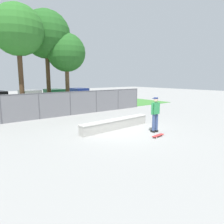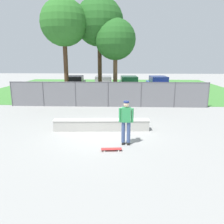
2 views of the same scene
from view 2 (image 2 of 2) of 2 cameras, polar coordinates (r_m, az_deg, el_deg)
The scene contains 13 objects.
ground_plane at distance 10.67m, azimuth -2.88°, elevation -5.66°, with size 80.00×80.00×0.00m, color gray.
grass_strip at distance 26.60m, azimuth 0.32°, elevation 6.14°, with size 26.29×20.00×0.02m, color #3D7A33.
concrete_ledge at distance 11.15m, azimuth -2.67°, elevation -3.26°, with size 4.74×0.75×0.56m.
skateboarder at distance 9.16m, azimuth 3.59°, elevation -2.20°, with size 0.60×0.32×1.84m.
skateboard at distance 8.84m, azimuth -0.15°, elevation -9.37°, with size 0.82×0.28×0.09m.
chainlink_fence at distance 16.28m, azimuth -1.00°, elevation 4.74°, with size 14.36×0.07×1.83m.
tree_near_left at distance 17.56m, azimuth -12.13°, elevation 21.20°, with size 3.35×3.35×7.62m.
tree_near_right at distance 18.43m, azimuth -3.26°, elevation 21.79°, with size 3.69×3.69×8.00m.
tree_mid at distance 17.42m, azimuth 0.86°, elevation 17.82°, with size 3.01×3.01×6.32m.
car_black at distance 23.79m, azimuth -9.32°, elevation 7.06°, with size 2.21×4.30×1.66m.
car_white at distance 23.14m, azimuth -2.19°, elevation 7.04°, with size 2.21×4.30×1.66m.
car_green at distance 23.21m, azimuth 4.28°, elevation 7.04°, with size 2.21×4.30×1.66m.
car_blue at distance 23.62m, azimuth 11.58°, elevation 6.91°, with size 2.21×4.30×1.66m.
Camera 2 is at (0.95, -10.02, 3.55)m, focal length 36.05 mm.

